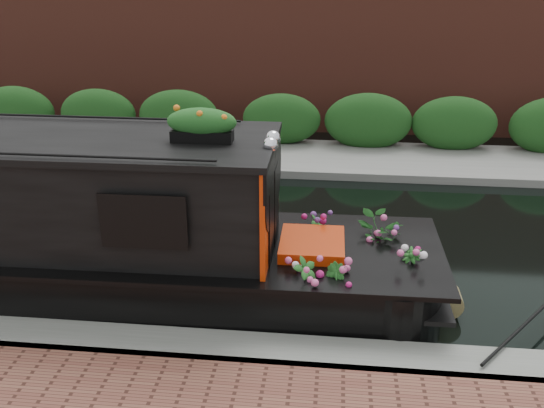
# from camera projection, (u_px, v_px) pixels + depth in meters

# --- Properties ---
(ground) EXTENTS (80.00, 80.00, 0.00)m
(ground) POSITION_uv_depth(u_px,v_px,m) (243.00, 239.00, 10.13)
(ground) COLOR black
(ground) RESTS_ON ground
(near_bank_coping) EXTENTS (40.00, 0.60, 0.50)m
(near_bank_coping) POSITION_uv_depth(u_px,v_px,m) (200.00, 361.00, 7.10)
(near_bank_coping) COLOR slate
(near_bank_coping) RESTS_ON ground
(far_bank_path) EXTENTS (40.00, 2.40, 0.34)m
(far_bank_path) POSITION_uv_depth(u_px,v_px,m) (270.00, 160.00, 13.99)
(far_bank_path) COLOR slate
(far_bank_path) RESTS_ON ground
(far_hedge) EXTENTS (40.00, 1.10, 2.80)m
(far_hedge) POSITION_uv_depth(u_px,v_px,m) (274.00, 149.00, 14.82)
(far_hedge) COLOR #184116
(far_hedge) RESTS_ON ground
(far_brick_wall) EXTENTS (40.00, 1.00, 8.00)m
(far_brick_wall) POSITION_uv_depth(u_px,v_px,m) (282.00, 126.00, 16.75)
(far_brick_wall) COLOR #5E2B20
(far_brick_wall) RESTS_ON ground
(rope_fender) EXTENTS (0.38, 0.35, 0.38)m
(rope_fender) POSITION_uv_depth(u_px,v_px,m) (447.00, 300.00, 7.99)
(rope_fender) COLOR olive
(rope_fender) RESTS_ON ground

